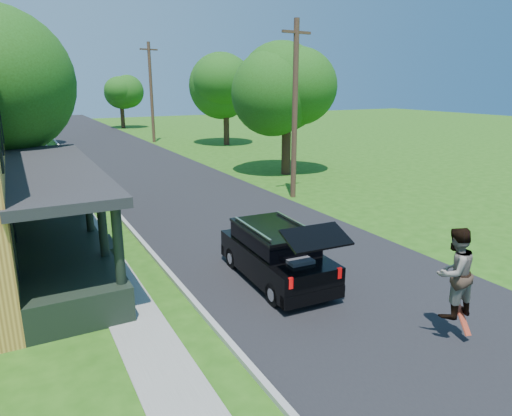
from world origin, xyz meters
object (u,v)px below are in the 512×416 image
utility_pole_near (295,109)px  tree_right_near (286,86)px  skateboarder (454,273)px  black_suv (276,254)px

utility_pole_near → tree_right_near: bearing=56.0°
skateboarder → tree_right_near: bearing=-111.7°
black_suv → utility_pole_near: 10.82m
skateboarder → tree_right_near: tree_right_near is taller
black_suv → skateboarder: bearing=-65.2°
utility_pole_near → black_suv: bearing=-131.6°
tree_right_near → utility_pole_near: (-2.80, -5.34, -1.01)m
black_suv → skateboarder: 4.92m
tree_right_near → black_suv: bearing=-122.4°
skateboarder → utility_pole_near: (4.07, 12.84, 2.79)m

